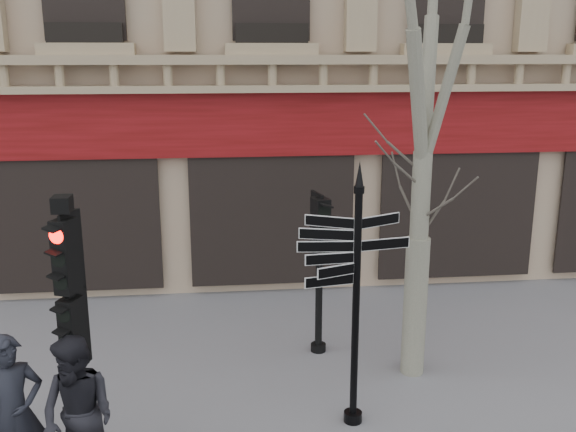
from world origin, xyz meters
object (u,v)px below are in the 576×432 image
traffic_signal_main (71,304)px  pedestrian_a (14,414)px  fingerpost (357,253)px  pedestrian_b (78,417)px  traffic_signal_secondary (320,246)px

traffic_signal_main → pedestrian_a: size_ratio=1.80×
traffic_signal_main → pedestrian_a: 1.42m
fingerpost → pedestrian_b: size_ratio=1.91×
pedestrian_a → pedestrian_b: (0.75, -0.15, 0.00)m
fingerpost → pedestrian_a: (-4.18, -0.93, -1.50)m
traffic_signal_main → pedestrian_a: traffic_signal_main is taller
traffic_signal_main → pedestrian_b: bearing=-58.6°
fingerpost → pedestrian_b: bearing=-162.5°
pedestrian_a → pedestrian_b: pedestrian_b is taller
traffic_signal_secondary → pedestrian_a: size_ratio=1.41×
traffic_signal_main → pedestrian_b: 1.29m
pedestrian_b → traffic_signal_main: bearing=128.2°
traffic_signal_main → traffic_signal_secondary: traffic_signal_main is taller
pedestrian_a → pedestrian_b: size_ratio=1.00×
fingerpost → pedestrian_b: 3.90m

